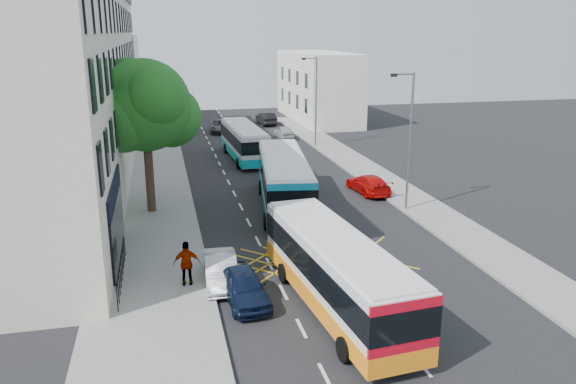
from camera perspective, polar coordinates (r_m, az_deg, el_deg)
ground at (r=21.79m, az=9.75°, el=-12.56°), size 120.00×120.00×0.00m
pavement_left at (r=34.14m, az=-13.64°, el=-1.96°), size 5.00×70.00×0.15m
pavement_right at (r=37.38m, az=11.65°, el=-0.27°), size 3.00×70.00×0.15m
terrace_main at (r=42.66m, az=-21.71°, el=10.08°), size 8.30×45.00×13.50m
terrace_far at (r=73.02m, az=-18.20°, el=11.02°), size 8.00×20.00×10.00m
building_right at (r=68.47m, az=3.02°, el=10.66°), size 6.00×18.00×8.00m
street_tree at (r=32.78m, az=-14.37°, el=8.42°), size 6.30×5.70×8.80m
lamp_near at (r=33.17m, az=12.15°, el=5.71°), size 1.45×0.15×8.00m
lamp_far at (r=51.79m, az=2.76°, el=9.63°), size 1.45×0.15×8.00m
railings at (r=24.87m, az=-16.59°, el=-7.44°), size 0.08×5.60×1.14m
bus_near at (r=21.63m, az=4.92°, el=-8.04°), size 3.43×10.59×2.92m
bus_mid at (r=33.73m, az=-0.40°, el=1.12°), size 4.18×11.56×3.18m
bus_far at (r=47.19m, az=-4.49°, el=5.14°), size 2.80×10.14×2.83m
motorbike at (r=20.97m, az=11.82°, el=-11.39°), size 0.57×1.93×1.71m
parked_car_blue at (r=22.50m, az=-4.52°, el=-9.52°), size 1.94×3.98×1.31m
parked_car_silver at (r=24.12m, az=-6.85°, el=-7.84°), size 1.48×3.86×1.26m
red_hatchback at (r=37.54m, az=8.16°, el=0.82°), size 2.10×4.38×1.23m
distant_car_grey at (r=60.54m, az=-6.87°, el=6.66°), size 2.53×4.80×1.29m
distant_car_silver at (r=56.58m, az=-0.44°, el=6.12°), size 1.59×3.76×1.27m
distant_car_dark at (r=65.08m, az=-2.23°, el=7.48°), size 1.84×4.47×1.44m
pedestrian_far at (r=23.71m, az=-10.23°, el=-7.16°), size 1.15×0.55×1.92m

